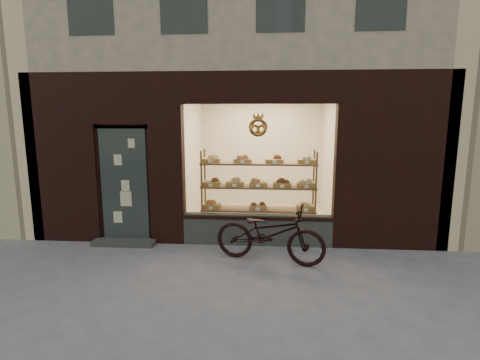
{
  "coord_description": "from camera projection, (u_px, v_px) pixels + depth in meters",
  "views": [
    {
      "loc": [
        0.63,
        -4.51,
        2.39
      ],
      "look_at": [
        0.14,
        2.0,
        1.22
      ],
      "focal_mm": 28.0,
      "sensor_mm": 36.0,
      "label": 1
    }
  ],
  "objects": [
    {
      "name": "ground",
      "position": [
        218.0,
        298.0,
        4.89
      ],
      "size": [
        90.0,
        90.0,
        0.0
      ],
      "primitive_type": "plane",
      "color": "#53535A"
    },
    {
      "name": "display_shelf",
      "position": [
        258.0,
        193.0,
        7.21
      ],
      "size": [
        2.2,
        0.45,
        1.7
      ],
      "color": "brown",
      "rests_on": "ground"
    },
    {
      "name": "bicycle",
      "position": [
        270.0,
        233.0,
        6.04
      ],
      "size": [
        1.91,
        1.07,
        0.95
      ],
      "primitive_type": "imported",
      "rotation": [
        0.0,
        0.0,
        1.32
      ],
      "color": "black",
      "rests_on": "ground"
    }
  ]
}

